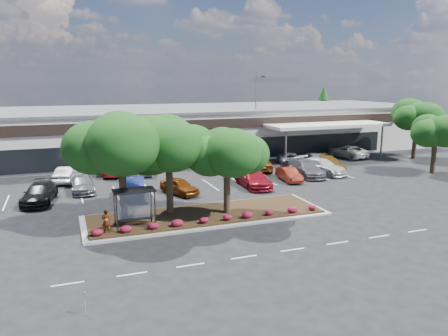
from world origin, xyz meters
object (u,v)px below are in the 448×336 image
object	(u,v)px
light_pole	(256,120)
car_0	(40,194)
survey_stake	(85,300)
car_1	(82,184)

from	to	relation	value
light_pole	car_0	size ratio (longest dim) A/B	1.96
survey_stake	car_1	bearing A→B (deg)	87.39
car_0	car_1	size ratio (longest dim) A/B	1.10
car_0	car_1	distance (m)	4.38
light_pole	car_1	distance (m)	26.47
light_pole	car_0	distance (m)	30.76
survey_stake	car_1	size ratio (longest dim) A/B	0.22
light_pole	car_1	size ratio (longest dim) A/B	2.16
survey_stake	car_0	bearing A→B (deg)	97.19
car_0	car_1	world-z (taller)	car_0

